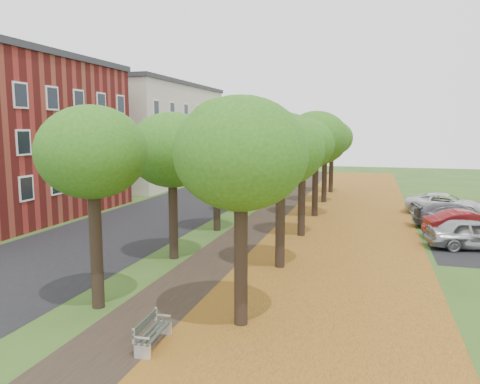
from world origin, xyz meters
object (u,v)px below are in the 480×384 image
Objects in this scene: car_red at (470,225)px; car_grey at (457,216)px; car_silver at (474,234)px; bench at (152,332)px; car_white at (445,204)px.

car_red is 2.83m from car_grey.
car_grey is (-0.22, 2.82, -0.04)m from car_red.
car_silver is 0.89× the size of car_grey.
bench is 21.09m from car_grey.
car_red is at bearing -37.39° from bench.
bench is 0.38× the size of car_silver.
car_silver is at bearing 172.50° from car_grey.
car_grey is (10.30, 18.41, 0.31)m from bench.
car_silver is 4.95m from car_grey.
car_silver is at bearing 162.72° from car_red.
bench is 18.80m from car_red.
car_grey is 4.45m from car_white.
bench is at bearing 134.49° from car_red.
car_white reaches higher than car_grey.
car_white is (0.00, 9.40, -0.03)m from car_silver.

